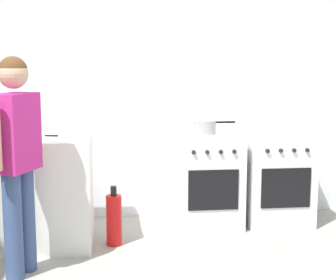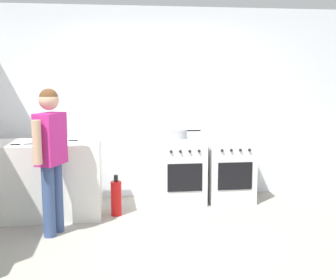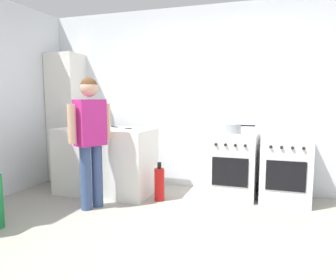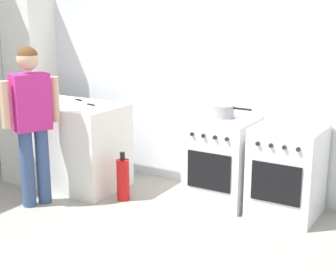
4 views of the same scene
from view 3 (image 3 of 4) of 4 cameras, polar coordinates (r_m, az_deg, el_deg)
The scene contains 13 objects.
ground_plane at distance 3.17m, azimuth 0.51°, elevation -17.13°, with size 8.00×8.00×0.00m, color gray.
back_wall at distance 4.78m, azimuth 7.94°, elevation 7.08°, with size 6.00×0.10×2.60m, color silver.
counter_unit at distance 4.62m, azimuth -10.79°, elevation -3.58°, with size 1.30×0.70×0.90m, color silver.
oven_left at distance 4.45m, azimuth 11.28°, elevation -4.34°, with size 0.59×0.62×0.85m.
oven_right at distance 4.41m, azimuth 19.77°, elevation -4.72°, with size 0.60×0.62×0.85m.
pot at distance 4.42m, azimuth 11.22°, elevation 1.97°, with size 0.40×0.22×0.12m.
knife_carving at distance 4.52m, azimuth -7.85°, elevation 2.05°, with size 0.33×0.11×0.01m.
knife_chef at distance 4.51m, azimuth -14.38°, elevation 1.88°, with size 0.31×0.05×0.01m.
knife_utility at distance 4.75m, azimuth -9.75°, elevation 2.27°, with size 0.25×0.12×0.01m.
knife_bread at distance 4.47m, azimuth -12.35°, elevation 1.89°, with size 0.35×0.13×0.01m.
person at distance 3.94m, azimuth -13.38°, elevation 1.26°, with size 0.32×0.53×1.55m.
fire_extinguisher at distance 4.24m, azimuth -1.51°, elevation -7.66°, with size 0.13×0.13×0.50m.
larder_cabinet at distance 5.47m, azimuth -17.13°, elevation 3.71°, with size 0.48×0.44×2.00m, color silver.
Camera 3 is at (0.91, -2.74, 1.31)m, focal length 35.00 mm.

